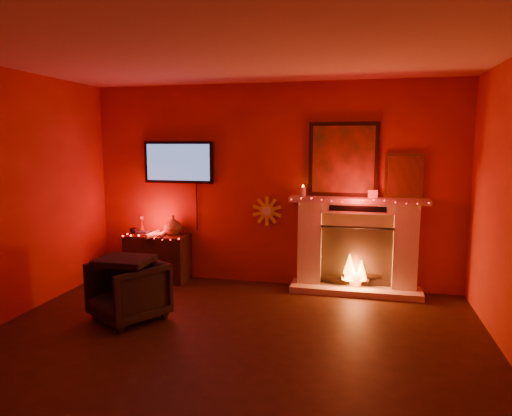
{
  "coord_description": "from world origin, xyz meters",
  "views": [
    {
      "loc": [
        1.18,
        -3.5,
        1.91
      ],
      "look_at": [
        -0.02,
        1.7,
        1.15
      ],
      "focal_mm": 32.0,
      "sensor_mm": 36.0,
      "label": 1
    }
  ],
  "objects_px": {
    "sunburst_clock": "(267,211)",
    "console_table": "(158,254)",
    "armchair": "(128,291)",
    "fireplace": "(356,236)",
    "tv": "(179,162)"
  },
  "relations": [
    {
      "from": "tv",
      "to": "console_table",
      "type": "distance_m",
      "value": 1.32
    },
    {
      "from": "armchair",
      "to": "console_table",
      "type": "bearing_deg",
      "value": 133.8
    },
    {
      "from": "fireplace",
      "to": "tv",
      "type": "xyz_separation_m",
      "value": [
        -2.44,
        0.06,
        0.92
      ]
    },
    {
      "from": "fireplace",
      "to": "sunburst_clock",
      "type": "height_order",
      "value": "fireplace"
    },
    {
      "from": "sunburst_clock",
      "to": "armchair",
      "type": "height_order",
      "value": "sunburst_clock"
    },
    {
      "from": "fireplace",
      "to": "armchair",
      "type": "distance_m",
      "value": 2.88
    },
    {
      "from": "sunburst_clock",
      "to": "console_table",
      "type": "height_order",
      "value": "sunburst_clock"
    },
    {
      "from": "fireplace",
      "to": "armchair",
      "type": "xyz_separation_m",
      "value": [
        -2.39,
        -1.56,
        -0.4
      ]
    },
    {
      "from": "sunburst_clock",
      "to": "armchair",
      "type": "distance_m",
      "value": 2.15
    },
    {
      "from": "console_table",
      "to": "armchair",
      "type": "xyz_separation_m",
      "value": [
        0.31,
        -1.43,
        -0.04
      ]
    },
    {
      "from": "sunburst_clock",
      "to": "console_table",
      "type": "relative_size",
      "value": 0.44
    },
    {
      "from": "tv",
      "to": "armchair",
      "type": "height_order",
      "value": "tv"
    },
    {
      "from": "fireplace",
      "to": "sunburst_clock",
      "type": "xyz_separation_m",
      "value": [
        -1.19,
        0.09,
        0.28
      ]
    },
    {
      "from": "console_table",
      "to": "sunburst_clock",
      "type": "bearing_deg",
      "value": 8.19
    },
    {
      "from": "tv",
      "to": "armchair",
      "type": "xyz_separation_m",
      "value": [
        0.05,
        -1.62,
        -1.33
      ]
    }
  ]
}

